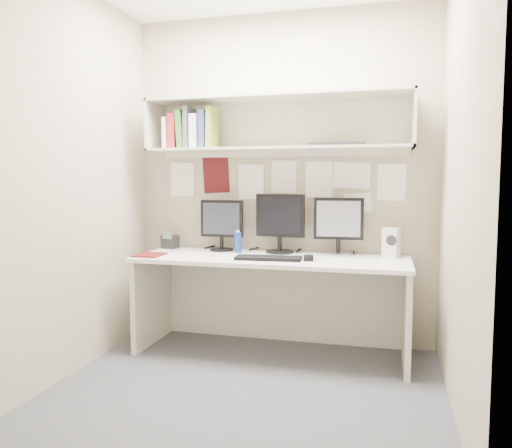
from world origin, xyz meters
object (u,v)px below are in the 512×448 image
(desk_phone, at_px, (170,242))
(keyboard, at_px, (269,258))
(desk, at_px, (271,305))
(monitor_left, at_px, (222,223))
(monitor_right, at_px, (339,223))
(speaker, at_px, (391,242))
(monitor_center, at_px, (280,221))
(maroon_notebook, at_px, (150,255))

(desk_phone, bearing_deg, keyboard, -6.17)
(desk, height_order, monitor_left, monitor_left)
(monitor_right, height_order, keyboard, monitor_right)
(monitor_right, xyz_separation_m, speaker, (0.39, -0.02, -0.13))
(monitor_right, distance_m, desk_phone, 1.40)
(monitor_center, xyz_separation_m, monitor_right, (0.45, 0.00, -0.01))
(desk, xyz_separation_m, monitor_right, (0.47, 0.22, 0.60))
(monitor_center, relative_size, maroon_notebook, 1.99)
(keyboard, relative_size, speaker, 2.15)
(monitor_center, xyz_separation_m, keyboard, (-0.00, -0.36, -0.24))
(desk_phone, bearing_deg, maroon_notebook, -71.20)
(monitor_center, relative_size, keyboard, 0.97)
(desk, height_order, monitor_center, monitor_center)
(desk, bearing_deg, keyboard, -85.22)
(monitor_left, height_order, speaker, monitor_left)
(monitor_center, height_order, desk_phone, monitor_center)
(desk_phone, bearing_deg, monitor_left, 14.72)
(speaker, bearing_deg, desk, -148.99)
(monitor_center, height_order, keyboard, monitor_center)
(speaker, bearing_deg, keyboard, -140.03)
(desk, distance_m, keyboard, 0.40)
(monitor_center, distance_m, maroon_notebook, 1.02)
(speaker, bearing_deg, monitor_center, -163.47)
(keyboard, bearing_deg, desk_phone, 153.81)
(desk, distance_m, monitor_right, 0.79)
(keyboard, relative_size, desk_phone, 3.24)
(desk, xyz_separation_m, monitor_center, (0.02, 0.22, 0.61))
(speaker, xyz_separation_m, desk_phone, (-1.77, 0.03, -0.05))
(monitor_right, bearing_deg, desk, -156.77)
(desk, bearing_deg, monitor_center, 85.63)
(monitor_center, height_order, monitor_right, monitor_center)
(monitor_left, relative_size, maroon_notebook, 1.77)
(monitor_left, bearing_deg, desk, -25.76)
(monitor_left, bearing_deg, keyboard, -37.77)
(keyboard, bearing_deg, monitor_left, 137.93)
(desk_phone, bearing_deg, monitor_right, 15.22)
(desk_phone, bearing_deg, desk, 1.65)
(desk, xyz_separation_m, desk_phone, (-0.92, 0.23, 0.42))
(desk_phone, bearing_deg, speaker, 14.65)
(monitor_right, relative_size, desk_phone, 2.99)
(maroon_notebook, bearing_deg, desk_phone, 92.01)
(keyboard, xyz_separation_m, desk_phone, (-0.93, 0.37, 0.05))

